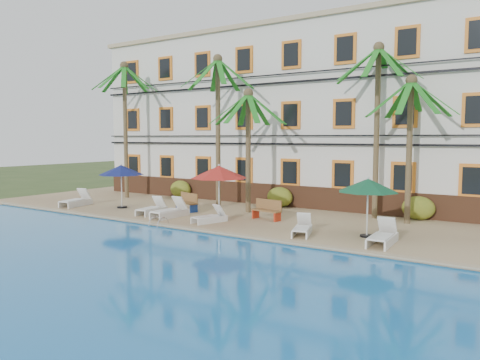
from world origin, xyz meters
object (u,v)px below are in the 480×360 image
Objects in this scene: lounger_d at (210,217)px; lounger_e at (302,228)px; lounger_f at (383,236)px; lounger_c at (170,211)px; palm_d at (377,107)px; umbrella_green at (368,186)px; palm_a at (125,112)px; lounger_a at (77,200)px; bench_left at (188,202)px; bench_right at (267,210)px; umbrella_red at (219,172)px; palm_b at (218,111)px; umbrella_blue at (121,170)px; pool_ladder at (159,225)px; palm_e at (410,128)px; lounger_b at (152,209)px; palm_c at (248,132)px.

lounger_e reaches higher than lounger_d.
lounger_c is at bearing 179.08° from lounger_f.
umbrella_green is at bearing -76.27° from palm_d.
umbrella_green is at bearing -11.16° from palm_a.
palm_a is at bearing 150.95° from lounger_c.
lounger_a is 6.64m from bench_left.
lounger_f is at bearing -19.80° from bench_right.
umbrella_red is at bearing -20.08° from palm_a.
palm_d is (8.22, 1.25, -0.03)m from palm_b.
lounger_c reaches higher than bench_left.
umbrella_green is 1.27× the size of lounger_e.
lounger_a is 1.34× the size of bench_left.
palm_d reaches higher than umbrella_blue.
pool_ladder is (-7.27, -6.96, -5.20)m from palm_d.
umbrella_red is at bearing -2.88° from umbrella_blue.
palm_e is 2.50× the size of umbrella_red.
lounger_c is 2.09m from pool_ladder.
lounger_f is at bearing -47.06° from umbrella_green.
palm_d reaches higher than palm_e.
lounger_d is at bearing -172.96° from umbrella_green.
lounger_a is (-2.66, -0.89, -1.74)m from umbrella_blue.
palm_d is 3.41× the size of umbrella_blue.
palm_d reaches higher than lounger_a.
palm_a is 1.03× the size of palm_b.
pool_ladder is (-3.24, -3.82, -0.47)m from bench_right.
palm_e is 12.68m from lounger_b.
lounger_e is at bearing -1.63° from lounger_c.
umbrella_red is at bearing 4.06° from lounger_b.
palm_c is 9.41m from lounger_f.
bench_left is (-0.57, -1.90, -4.77)m from palm_b.
palm_e is 6.80m from lounger_e.
palm_d is 5.25× the size of bench_right.
lounger_d reaches higher than pool_ladder.
palm_a reaches higher than umbrella_blue.
lounger_e is at bearing -15.99° from bench_left.
palm_b is 3.91× the size of lounger_a.
umbrella_green is at bearing -19.88° from palm_c.
palm_c is at bearing -4.45° from palm_a.
palm_a is at bearing 169.77° from bench_right.
lounger_c is (-0.01, -3.88, -4.93)m from palm_b.
bench_right is at bearing 160.20° from lounger_f.
lounger_d is (9.72, -4.13, -5.15)m from palm_a.
palm_e is 17.80m from lounger_a.
palm_e is at bearing 3.91° from palm_b.
lounger_e is at bearing -36.57° from palm_c.
lounger_b is 0.92× the size of lounger_c.
lounger_e is 2.45× the size of pool_ladder.
palm_a reaches higher than lounger_c.
bench_right is at bearing 25.35° from lounger_c.
lounger_b is at bearing 172.31° from lounger_c.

